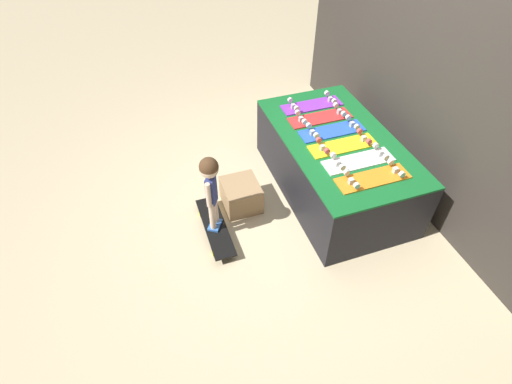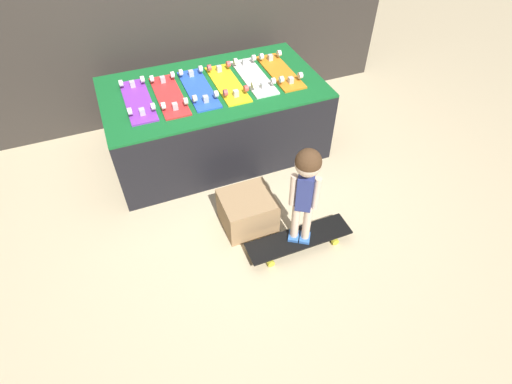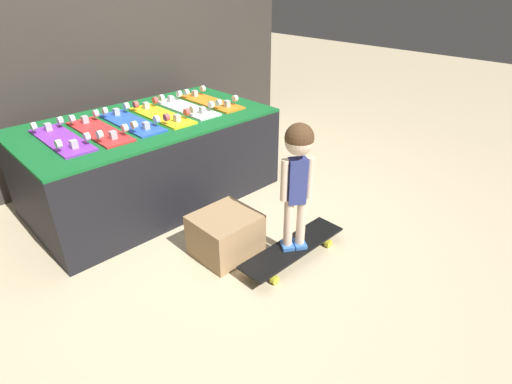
% 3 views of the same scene
% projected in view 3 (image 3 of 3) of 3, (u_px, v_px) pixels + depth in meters
% --- Properties ---
extents(ground_plane, '(16.00, 16.00, 0.00)m').
position_uv_depth(ground_plane, '(202.00, 226.00, 2.89)').
color(ground_plane, beige).
extents(back_wall, '(4.16, 0.10, 2.22)m').
position_uv_depth(back_wall, '(89.00, 43.00, 3.23)').
color(back_wall, '#332D28').
rests_on(back_wall, ground_plane).
extents(display_rack, '(1.82, 1.03, 0.65)m').
position_uv_depth(display_rack, '(151.00, 159.00, 3.13)').
color(display_rack, black).
rests_on(display_rack, ground_plane).
extents(skateboard_purple_on_rack, '(0.20, 0.65, 0.09)m').
position_uv_depth(skateboard_purple_on_rack, '(61.00, 138.00, 2.58)').
color(skateboard_purple_on_rack, purple).
rests_on(skateboard_purple_on_rack, display_rack).
extents(skateboard_red_on_rack, '(0.20, 0.65, 0.09)m').
position_uv_depth(skateboard_red_on_rack, '(99.00, 130.00, 2.72)').
color(skateboard_red_on_rack, red).
rests_on(skateboard_red_on_rack, display_rack).
extents(skateboard_blue_on_rack, '(0.20, 0.65, 0.09)m').
position_uv_depth(skateboard_blue_on_rack, '(131.00, 121.00, 2.88)').
color(skateboard_blue_on_rack, blue).
rests_on(skateboard_blue_on_rack, display_rack).
extents(skateboard_yellow_on_rack, '(0.20, 0.65, 0.09)m').
position_uv_depth(skateboard_yellow_on_rack, '(161.00, 114.00, 3.02)').
color(skateboard_yellow_on_rack, yellow).
rests_on(skateboard_yellow_on_rack, display_rack).
extents(skateboard_white_on_rack, '(0.20, 0.65, 0.09)m').
position_uv_depth(skateboard_white_on_rack, '(186.00, 107.00, 3.19)').
color(skateboard_white_on_rack, white).
rests_on(skateboard_white_on_rack, display_rack).
extents(skateboard_orange_on_rack, '(0.20, 0.65, 0.09)m').
position_uv_depth(skateboard_orange_on_rack, '(210.00, 101.00, 3.33)').
color(skateboard_orange_on_rack, orange).
rests_on(skateboard_orange_on_rack, display_rack).
extents(skateboard_on_floor, '(0.79, 0.20, 0.09)m').
position_uv_depth(skateboard_on_floor, '(293.00, 248.00, 2.54)').
color(skateboard_on_floor, black).
rests_on(skateboard_on_floor, ground_plane).
extents(child, '(0.18, 0.17, 0.81)m').
position_uv_depth(child, '(298.00, 165.00, 2.25)').
color(child, '#3870C6').
rests_on(child, skateboard_on_floor).
extents(storage_box, '(0.39, 0.35, 0.28)m').
position_uv_depth(storage_box, '(225.00, 234.00, 2.56)').
color(storage_box, '#A37F56').
rests_on(storage_box, ground_plane).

